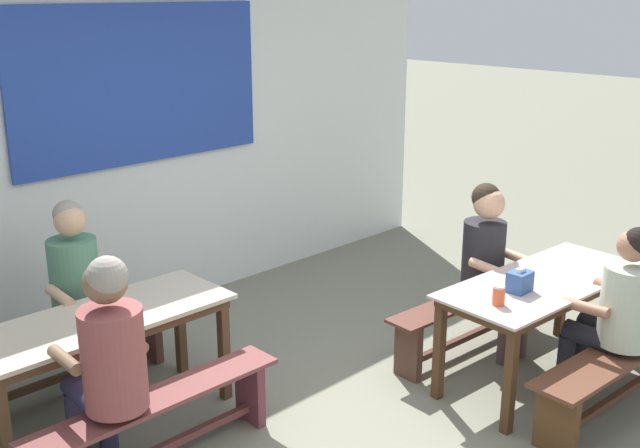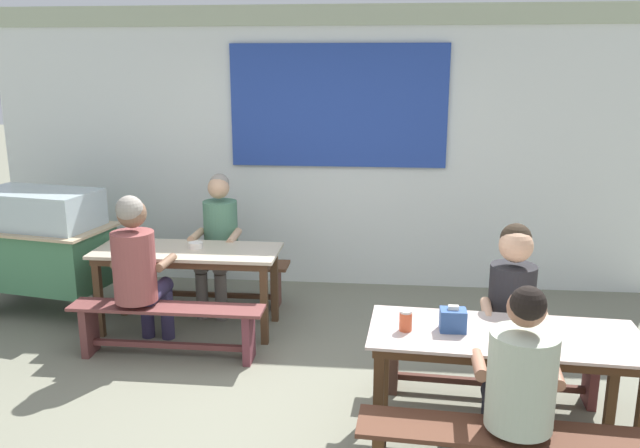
% 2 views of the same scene
% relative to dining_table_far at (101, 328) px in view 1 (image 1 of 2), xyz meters
% --- Properties ---
extents(ground_plane, '(40.00, 40.00, 0.00)m').
position_rel_dining_table_far_xyz_m(ground_plane, '(1.05, -1.19, -0.65)').
color(ground_plane, slate).
extents(backdrop_wall, '(6.85, 0.23, 2.85)m').
position_rel_dining_table_far_xyz_m(backdrop_wall, '(1.05, 1.41, 0.85)').
color(backdrop_wall, silver).
rests_on(backdrop_wall, ground_plane).
extents(dining_table_far, '(1.60, 0.63, 0.73)m').
position_rel_dining_table_far_xyz_m(dining_table_far, '(0.00, 0.00, 0.00)').
color(dining_table_far, '#C0B298').
rests_on(dining_table_far, ground_plane).
extents(dining_table_near, '(1.64, 0.77, 0.73)m').
position_rel_dining_table_far_xyz_m(dining_table_near, '(2.41, -1.55, 0.00)').
color(dining_table_near, '#C1ACA3').
rests_on(dining_table_near, ground_plane).
extents(bench_far_back, '(1.58, 0.32, 0.43)m').
position_rel_dining_table_far_xyz_m(bench_far_back, '(0.00, 0.59, -0.35)').
color(bench_far_back, brown).
rests_on(bench_far_back, ground_plane).
extents(bench_far_front, '(1.55, 0.27, 0.43)m').
position_rel_dining_table_far_xyz_m(bench_far_front, '(-0.00, -0.59, -0.36)').
color(bench_far_front, brown).
rests_on(bench_far_front, ground_plane).
extents(bench_near_back, '(1.59, 0.35, 0.43)m').
position_rel_dining_table_far_xyz_m(bench_near_back, '(2.45, -0.97, -0.37)').
color(bench_near_back, '#522D24').
rests_on(bench_near_back, ground_plane).
extents(bench_near_front, '(1.64, 0.41, 0.43)m').
position_rel_dining_table_far_xyz_m(bench_near_front, '(2.38, -2.14, -0.36)').
color(bench_near_front, '#543020').
rests_on(bench_near_front, ground_plane).
extents(person_left_back_turned, '(0.46, 0.59, 1.32)m').
position_rel_dining_table_far_xyz_m(person_left_back_turned, '(-0.24, -0.52, 0.10)').
color(person_left_back_turned, '#312C4C').
rests_on(person_left_back_turned, ground_plane).
extents(person_right_near_table, '(0.44, 0.52, 1.26)m').
position_rel_dining_table_far_xyz_m(person_right_near_table, '(2.56, -1.04, 0.08)').
color(person_right_near_table, '#473234').
rests_on(person_right_near_table, ground_plane).
extents(person_near_front, '(0.47, 0.56, 1.23)m').
position_rel_dining_table_far_xyz_m(person_near_front, '(2.40, -2.08, 0.05)').
color(person_near_front, black).
rests_on(person_near_front, ground_plane).
extents(person_center_facing, '(0.45, 0.57, 1.30)m').
position_rel_dining_table_far_xyz_m(person_center_facing, '(0.15, 0.52, 0.08)').
color(person_center_facing, '#6A635D').
rests_on(person_center_facing, ground_plane).
extents(tissue_box, '(0.15, 0.12, 0.16)m').
position_rel_dining_table_far_xyz_m(tissue_box, '(2.11, -1.55, 0.15)').
color(tissue_box, '#2D4E8C').
rests_on(tissue_box, dining_table_near).
extents(condiment_jar, '(0.08, 0.08, 0.13)m').
position_rel_dining_table_far_xyz_m(condiment_jar, '(1.83, -1.57, 0.14)').
color(condiment_jar, '#D2512D').
rests_on(condiment_jar, dining_table_near).
extents(soup_bowl, '(0.12, 0.12, 0.05)m').
position_rel_dining_table_far_xyz_m(soup_bowl, '(0.06, 0.04, 0.11)').
color(soup_bowl, silver).
rests_on(soup_bowl, dining_table_far).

